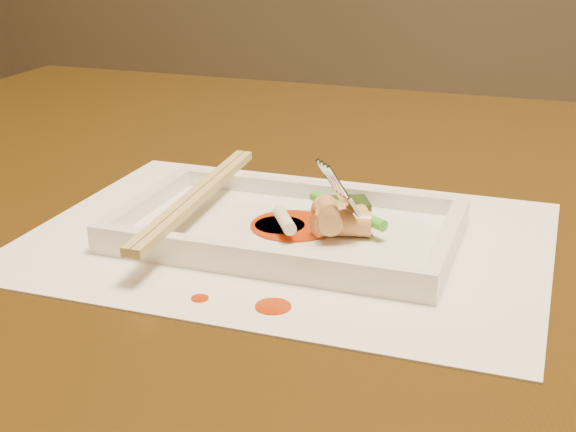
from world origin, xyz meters
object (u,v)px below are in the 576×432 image
(chopstick_a, at_px, (192,195))
(placemat, at_px, (288,238))
(table, at_px, (405,296))
(plate_base, at_px, (288,233))
(fork, at_px, (385,139))

(chopstick_a, bearing_deg, placemat, 0.00)
(table, distance_m, chopstick_a, 0.24)
(placemat, bearing_deg, plate_base, 0.00)
(chopstick_a, relative_size, fork, 1.73)
(placemat, xyz_separation_m, fork, (0.07, 0.02, 0.08))
(table, xyz_separation_m, chopstick_a, (-0.15, -0.13, 0.13))
(plate_base, bearing_deg, fork, 14.42)
(placemat, height_order, plate_base, plate_base)
(chopstick_a, bearing_deg, plate_base, 0.00)
(plate_base, height_order, chopstick_a, chopstick_a)
(table, relative_size, placemat, 3.50)
(placemat, xyz_separation_m, chopstick_a, (-0.08, 0.00, 0.03))
(placemat, relative_size, plate_base, 1.54)
(plate_base, bearing_deg, chopstick_a, 180.00)
(table, relative_size, chopstick_a, 5.78)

